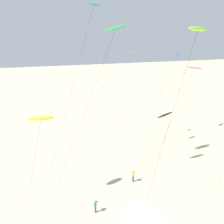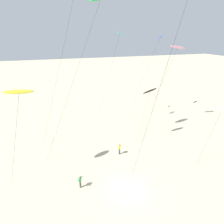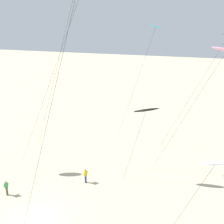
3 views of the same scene
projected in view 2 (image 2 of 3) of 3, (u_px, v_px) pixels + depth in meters
ground_plane at (127, 189)px, 22.22m from camera, size 260.00×260.00×0.00m
kite_white at (223, 108)px, 25.80m from camera, size 4.37×1.71×7.56m
kite_black at (150, 91)px, 29.82m from camera, size 3.52×1.14×8.83m
kite_green at (100, 0)px, 24.03m from camera, size 10.37×2.38×20.98m
kite_yellow at (19, 92)px, 20.43m from camera, size 4.12×1.93×11.22m
kite_pink at (177, 48)px, 33.44m from camera, size 8.26×1.72×14.77m
kite_cyan at (119, 38)px, 35.11m from camera, size 5.94×1.42×16.81m
kite_blue at (160, 39)px, 38.67m from camera, size 8.49×2.12×16.25m
kite_flyer_nearest at (80, 181)px, 22.18m from camera, size 0.71×0.72×1.67m
kite_flyer_middle at (119, 149)px, 28.42m from camera, size 0.69×0.71×1.67m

